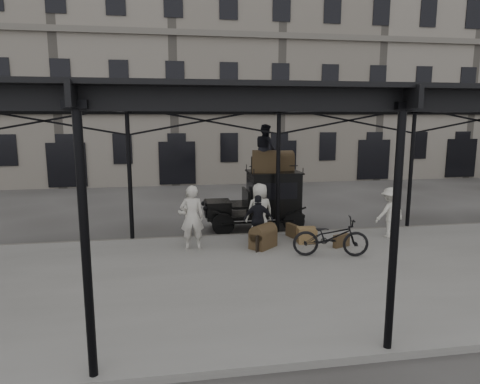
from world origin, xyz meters
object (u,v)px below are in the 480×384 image
at_px(steamer_trunk_roof_near, 265,163).
at_px(steamer_trunk_platform, 263,238).
at_px(porter_official, 258,220).
at_px(taxi, 265,197).
at_px(bicycle, 331,237).
at_px(porter_left, 192,217).

relative_size(steamer_trunk_roof_near, steamer_trunk_platform, 1.08).
xyz_separation_m(porter_official, steamer_trunk_platform, (0.08, -0.33, -0.49)).
bearing_deg(porter_official, steamer_trunk_platform, 116.92).
distance_m(steamer_trunk_roof_near, steamer_trunk_platform, 3.34).
relative_size(taxi, steamer_trunk_roof_near, 3.98).
bearing_deg(taxi, steamer_trunk_platform, -103.98).
bearing_deg(taxi, bicycle, -74.84).
distance_m(taxi, steamer_trunk_platform, 2.99).
relative_size(bicycle, steamer_trunk_platform, 2.59).
bearing_deg(bicycle, taxi, 26.80).
relative_size(porter_official, steamer_trunk_platform, 1.89).
relative_size(taxi, porter_left, 1.84).
height_order(steamer_trunk_roof_near, steamer_trunk_platform, steamer_trunk_roof_near).
height_order(porter_official, steamer_trunk_roof_near, steamer_trunk_roof_near).
distance_m(taxi, porter_official, 2.61).
distance_m(bicycle, steamer_trunk_roof_near, 4.25).
height_order(taxi, porter_left, taxi).
height_order(porter_left, steamer_trunk_roof_near, steamer_trunk_roof_near).
xyz_separation_m(steamer_trunk_roof_near, steamer_trunk_platform, (-0.62, -2.56, -2.05)).
distance_m(porter_left, steamer_trunk_roof_near, 3.86).
xyz_separation_m(taxi, porter_official, (-0.78, -2.48, -0.25)).
distance_m(porter_left, bicycle, 4.20).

